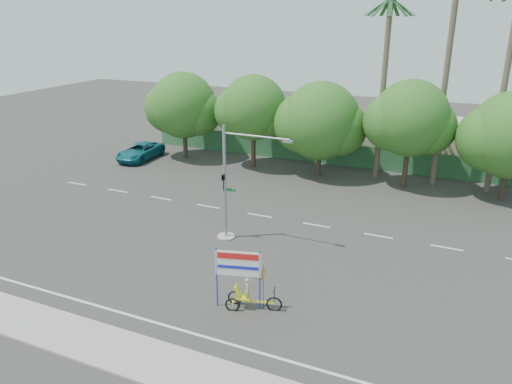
% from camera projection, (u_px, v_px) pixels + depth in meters
% --- Properties ---
extents(ground, '(120.00, 120.00, 0.00)m').
position_uv_depth(ground, '(233.00, 275.00, 26.21)').
color(ground, '#33302D').
rests_on(ground, ground).
extents(sidewalk_near, '(50.00, 2.40, 0.12)m').
position_uv_depth(sidewalk_near, '(149.00, 360.00, 19.76)').
color(sidewalk_near, gray).
rests_on(sidewalk_near, ground).
extents(fence, '(38.00, 0.08, 2.00)m').
position_uv_depth(fence, '(341.00, 155.00, 44.29)').
color(fence, '#336B3D').
rests_on(fence, ground).
extents(building_left, '(12.00, 8.00, 4.00)m').
position_uv_depth(building_left, '(259.00, 124.00, 51.64)').
color(building_left, '#B7AF92').
rests_on(building_left, ground).
extents(building_right, '(14.00, 8.00, 3.60)m').
position_uv_depth(building_right, '(442.00, 144.00, 44.80)').
color(building_right, '#B7AF92').
rests_on(building_right, ground).
extents(tree_far_left, '(7.14, 6.00, 7.96)m').
position_uv_depth(tree_far_left, '(183.00, 107.00, 45.38)').
color(tree_far_left, '#473828').
rests_on(tree_far_left, ground).
extents(tree_left, '(6.66, 5.60, 8.07)m').
position_uv_depth(tree_left, '(253.00, 110.00, 42.60)').
color(tree_left, '#473828').
rests_on(tree_left, ground).
extents(tree_center, '(7.62, 6.40, 7.85)m').
position_uv_depth(tree_center, '(320.00, 123.00, 40.50)').
color(tree_center, '#473828').
rests_on(tree_center, ground).
extents(tree_right, '(6.90, 5.80, 8.36)m').
position_uv_depth(tree_right, '(410.00, 121.00, 37.55)').
color(tree_right, '#473828').
rests_on(tree_right, ground).
extents(tree_far_right, '(7.38, 6.20, 7.94)m').
position_uv_depth(tree_far_right, '(511.00, 138.00, 35.07)').
color(tree_far_right, '#473828').
rests_on(tree_far_right, ground).
extents(palm_tall, '(3.73, 3.79, 17.45)m').
position_uv_depth(palm_tall, '(449.00, 49.00, 36.25)').
color(palm_tall, '#70604C').
rests_on(palm_tall, ground).
extents(palm_mid, '(3.73, 3.79, 15.45)m').
position_uv_depth(palm_mid, '(508.00, 66.00, 35.08)').
color(palm_mid, '#70604C').
rests_on(palm_mid, ground).
extents(palm_short, '(3.73, 3.79, 14.45)m').
position_uv_depth(palm_short, '(385.00, 68.00, 38.52)').
color(palm_short, '#70604C').
rests_on(palm_short, ground).
extents(traffic_signal, '(4.72, 1.10, 7.00)m').
position_uv_depth(traffic_signal, '(230.00, 193.00, 29.46)').
color(traffic_signal, gray).
rests_on(traffic_signal, ground).
extents(trike_billboard, '(3.03, 1.18, 3.07)m').
position_uv_depth(trike_billboard, '(245.00, 285.00, 22.93)').
color(trike_billboard, black).
rests_on(trike_billboard, ground).
extents(pickup_truck, '(2.68, 5.46, 1.49)m').
position_uv_depth(pickup_truck, '(140.00, 151.00, 46.30)').
color(pickup_truck, '#0F626E').
rests_on(pickup_truck, ground).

